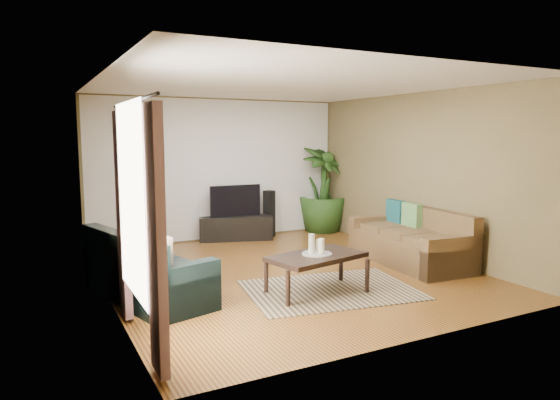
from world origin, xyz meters
TOP-DOWN VIEW (x-y plane):
  - floor at (0.00, 0.00)m, footprint 5.50×5.50m
  - ceiling at (0.00, 0.00)m, footprint 5.50×5.50m
  - wall_back at (0.00, 2.75)m, footprint 5.00×0.00m
  - wall_front at (0.00, -2.75)m, footprint 5.00×0.00m
  - wall_left at (-2.50, 0.00)m, footprint 0.00×5.50m
  - wall_right at (2.50, 0.00)m, footprint 0.00×5.50m
  - backwall_panel at (0.00, 2.74)m, footprint 4.90×0.00m
  - window_pane at (-2.48, -1.60)m, footprint 0.00×1.80m
  - curtain_near at (-2.43, -2.35)m, footprint 0.08×0.35m
  - curtain_far at (-2.43, -0.85)m, footprint 0.08×0.35m
  - curtain_rod at (-2.43, -1.60)m, footprint 0.03×1.90m
  - sofa_left at (-2.06, -0.25)m, footprint 1.30×2.07m
  - sofa_right at (1.99, -0.36)m, footprint 1.13×2.19m
  - area_rug at (0.11, -1.01)m, footprint 2.36×1.85m
  - coffee_table at (-0.11, -1.02)m, footprint 1.34×0.92m
  - candle_tray at (-0.11, -1.02)m, footprint 0.38×0.38m
  - candle_tall at (-0.17, -0.99)m, footprint 0.08×0.08m
  - candle_mid at (-0.07, -1.06)m, footprint 0.08×0.08m
  - candle_short at (-0.04, -0.96)m, footprint 0.08×0.08m
  - tv_stand at (0.23, 2.50)m, footprint 1.44×0.80m
  - television at (0.23, 2.50)m, footprint 1.01×0.06m
  - speaker_left at (-1.25, 2.50)m, footprint 0.21×0.23m
  - speaker_right at (0.95, 2.50)m, footprint 0.22×0.23m
  - potted_plant at (2.19, 2.50)m, footprint 1.21×1.21m
  - plant_pot at (2.19, 2.50)m, footprint 0.33×0.33m
  - pedestal at (-1.45, 2.50)m, footprint 0.48×0.48m
  - vase at (-1.45, 2.50)m, footprint 0.35×0.35m
  - side_table at (-1.89, 0.75)m, footprint 0.65×0.65m

SIDE VIEW (x-z plane):
  - floor at x=0.00m, z-range 0.00..0.00m
  - area_rug at x=0.11m, z-range 0.00..0.01m
  - plant_pot at x=2.19m, z-range 0.00..0.26m
  - pedestal at x=-1.45m, z-range 0.00..0.39m
  - tv_stand at x=0.23m, z-range 0.00..0.46m
  - coffee_table at x=-0.11m, z-range 0.00..0.50m
  - side_table at x=-1.89m, z-range 0.00..0.55m
  - sofa_left at x=-2.06m, z-range 0.00..0.85m
  - sofa_right at x=1.99m, z-range 0.00..0.85m
  - speaker_right at x=0.95m, z-range 0.00..0.92m
  - speaker_left at x=-1.25m, z-range 0.00..0.93m
  - candle_tray at x=-0.11m, z-range 0.50..0.52m
  - vase at x=-1.45m, z-range 0.31..0.81m
  - candle_short at x=-0.04m, z-range 0.52..0.67m
  - candle_mid at x=-0.07m, z-range 0.52..0.71m
  - candle_tall at x=-0.17m, z-range 0.52..0.76m
  - television at x=0.23m, z-range 0.46..1.06m
  - potted_plant at x=2.19m, z-range 0.00..1.79m
  - curtain_near at x=-2.43m, z-range 0.05..2.25m
  - curtain_far at x=-2.43m, z-range 0.05..2.25m
  - wall_left at x=-2.50m, z-range -1.40..4.10m
  - wall_right at x=2.50m, z-range -1.40..4.10m
  - wall_back at x=0.00m, z-range -1.15..3.85m
  - wall_front at x=0.00m, z-range -1.15..3.85m
  - backwall_panel at x=0.00m, z-range -1.10..3.80m
  - window_pane at x=-2.48m, z-range 0.50..2.30m
  - curtain_rod at x=-2.43m, z-range 2.28..2.31m
  - ceiling at x=0.00m, z-range 2.70..2.70m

